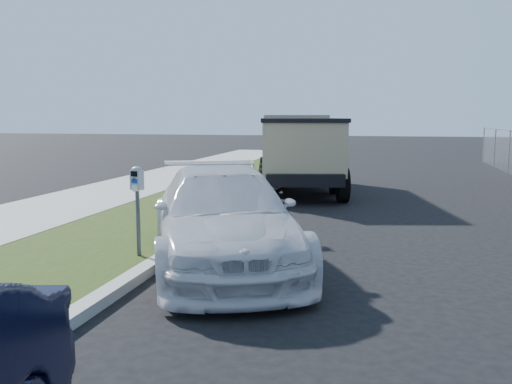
# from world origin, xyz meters

# --- Properties ---
(ground) EXTENTS (120.00, 120.00, 0.00)m
(ground) POSITION_xyz_m (0.00, 0.00, 0.00)
(ground) COLOR black
(ground) RESTS_ON ground
(streetside) EXTENTS (6.12, 50.00, 0.15)m
(streetside) POSITION_xyz_m (-5.57, 2.00, 0.07)
(streetside) COLOR #989890
(streetside) RESTS_ON ground
(parking_meter) EXTENTS (0.22, 0.17, 1.44)m
(parking_meter) POSITION_xyz_m (-2.97, -0.59, 1.18)
(parking_meter) COLOR #3F4247
(parking_meter) RESTS_ON ground
(white_wagon) EXTENTS (4.02, 5.68, 1.53)m
(white_wagon) POSITION_xyz_m (-1.68, -0.18, 0.76)
(white_wagon) COLOR silver
(white_wagon) RESTS_ON ground
(dump_truck) EXTENTS (3.54, 6.50, 2.41)m
(dump_truck) POSITION_xyz_m (-1.81, 8.75, 1.36)
(dump_truck) COLOR black
(dump_truck) RESTS_ON ground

